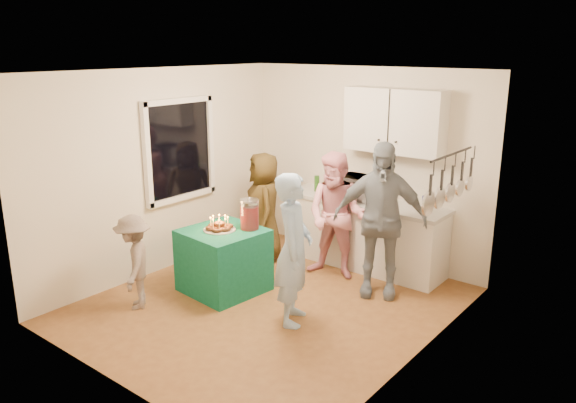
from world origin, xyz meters
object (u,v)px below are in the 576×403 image
Objects in this scene: woman_back_center at (336,216)px; child_near_left at (134,262)px; counter at (363,235)px; punch_jar at (250,215)px; party_table at (224,260)px; microwave at (361,188)px; woman_back_right at (380,220)px; woman_back_left at (264,207)px; man_birthday at (294,249)px.

woman_back_center is 2.49m from child_near_left.
counter is 1.70m from punch_jar.
party_table is 2.50× the size of punch_jar.
microwave is 0.30× the size of woman_back_right.
microwave is 1.63× the size of punch_jar.
woman_back_left is at bearing 129.17° from child_near_left.
woman_back_right is (0.67, -0.12, 0.11)m from woman_back_center.
woman_back_center is (-0.32, 1.29, -0.01)m from man_birthday.
woman_back_center is at bearing -15.55° from man_birthday.
counter is at bearing -21.91° from man_birthday.
man_birthday is at bearing -133.03° from woman_back_right.
woman_back_left is 1.38× the size of child_near_left.
party_table is at bearing -135.73° from woman_back_center.
woman_back_right is (0.60, -0.65, 0.49)m from counter.
woman_back_left reaches higher than counter.
woman_back_right is (1.27, 0.83, -0.01)m from punch_jar.
counter is 1.88m from man_birthday.
child_near_left is at bearing 88.27° from man_birthday.
punch_jar reaches higher than child_near_left.
woman_back_center reaches higher than party_table.
punch_jar is 1.52m from woman_back_right.
woman_back_right is at bearing -21.27° from woman_back_center.
man_birthday is 1.01× the size of woman_back_center.
woman_back_right is at bearing 35.64° from party_table.
party_table is 1.20m from woman_back_left.
party_table is 1.22m from man_birthday.
punch_jar reaches higher than counter.
woman_back_right reaches higher than woman_back_left.
man_birthday is 1.88m from woman_back_left.
woman_back_center is at bearing -95.13° from microwave.
party_table is 0.46× the size of woman_back_right.
woman_back_left is 0.92× the size of woman_back_center.
counter is 0.66m from woman_back_center.
woman_back_right is (0.65, -0.65, -0.15)m from microwave.
woman_back_left is 0.81× the size of woman_back_right.
microwave is 0.34× the size of man_birthday.
woman_back_left reaches higher than punch_jar.
woman_back_right is at bearing 38.31° from woman_back_left.
punch_jar is at bearing 103.56° from child_near_left.
microwave is 1.34m from woman_back_left.
woman_back_left is at bearing 105.72° from party_table.
woman_back_center reaches higher than punch_jar.
woman_back_left is at bearing -152.74° from counter.
woman_back_right reaches higher than man_birthday.
man_birthday is 0.89× the size of woman_back_right.
microwave is at bearing 67.45° from punch_jar.
man_birthday is (0.92, -0.34, -0.12)m from punch_jar.
woman_back_left is at bearing 121.32° from punch_jar.
woman_back_left reaches higher than party_table.
woman_back_center is at bearing 102.36° from child_near_left.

